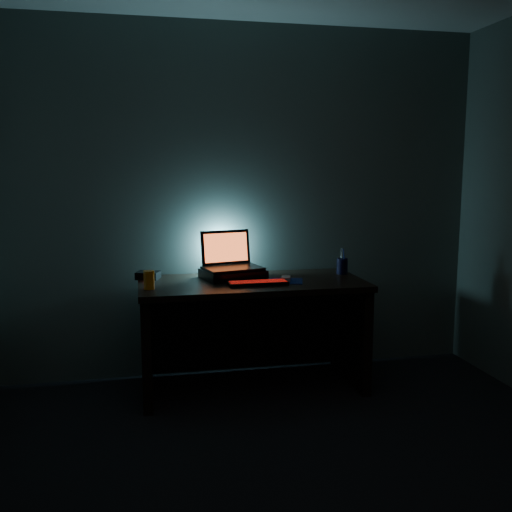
{
  "coord_description": "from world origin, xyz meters",
  "views": [
    {
      "loc": [
        -0.74,
        -2.05,
        1.5
      ],
      "look_at": [
        0.02,
        1.57,
        0.93
      ],
      "focal_mm": 40.0,
      "sensor_mm": 36.0,
      "label": 1
    }
  ],
  "objects_px": {
    "mouse": "(286,278)",
    "router": "(148,275)",
    "keyboard": "(258,283)",
    "pen_cup": "(342,266)",
    "juice_glass": "(149,280)",
    "laptop": "(230,260)"
  },
  "relations": [
    {
      "from": "mouse",
      "to": "router",
      "type": "relative_size",
      "value": 0.54
    },
    {
      "from": "keyboard",
      "to": "pen_cup",
      "type": "height_order",
      "value": "pen_cup"
    },
    {
      "from": "mouse",
      "to": "juice_glass",
      "type": "height_order",
      "value": "juice_glass"
    },
    {
      "from": "juice_glass",
      "to": "keyboard",
      "type": "bearing_deg",
      "value": -0.59
    },
    {
      "from": "keyboard",
      "to": "mouse",
      "type": "distance_m",
      "value": 0.22
    },
    {
      "from": "laptop",
      "to": "keyboard",
      "type": "xyz_separation_m",
      "value": [
        0.13,
        -0.3,
        -0.11
      ]
    },
    {
      "from": "mouse",
      "to": "pen_cup",
      "type": "height_order",
      "value": "pen_cup"
    },
    {
      "from": "pen_cup",
      "to": "router",
      "type": "relative_size",
      "value": 0.62
    },
    {
      "from": "mouse",
      "to": "laptop",
      "type": "bearing_deg",
      "value": 163.13
    },
    {
      "from": "pen_cup",
      "to": "juice_glass",
      "type": "bearing_deg",
      "value": -169.64
    },
    {
      "from": "laptop",
      "to": "keyboard",
      "type": "bearing_deg",
      "value": -79.39
    },
    {
      "from": "laptop",
      "to": "pen_cup",
      "type": "distance_m",
      "value": 0.81
    },
    {
      "from": "laptop",
      "to": "juice_glass",
      "type": "relative_size",
      "value": 3.68
    },
    {
      "from": "router",
      "to": "pen_cup",
      "type": "bearing_deg",
      "value": 16.01
    },
    {
      "from": "keyboard",
      "to": "mouse",
      "type": "bearing_deg",
      "value": 19.21
    },
    {
      "from": "keyboard",
      "to": "router",
      "type": "height_order",
      "value": "router"
    },
    {
      "from": "pen_cup",
      "to": "juice_glass",
      "type": "relative_size",
      "value": 0.96
    },
    {
      "from": "juice_glass",
      "to": "router",
      "type": "height_order",
      "value": "juice_glass"
    },
    {
      "from": "mouse",
      "to": "router",
      "type": "distance_m",
      "value": 0.94
    },
    {
      "from": "laptop",
      "to": "router",
      "type": "bearing_deg",
      "value": 162.11
    },
    {
      "from": "mouse",
      "to": "keyboard",
      "type": "bearing_deg",
      "value": -143.11
    },
    {
      "from": "keyboard",
      "to": "juice_glass",
      "type": "relative_size",
      "value": 3.34
    }
  ]
}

